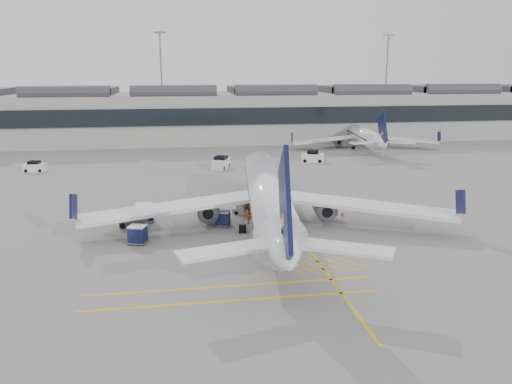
{
  "coord_description": "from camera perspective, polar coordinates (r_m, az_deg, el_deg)",
  "views": [
    {
      "loc": [
        -1.66,
        -45.41,
        16.21
      ],
      "look_at": [
        6.13,
        3.69,
        4.0
      ],
      "focal_mm": 35.0,
      "sensor_mm": 36.0,
      "label": 1
    }
  ],
  "objects": [
    {
      "name": "ramp_agent_a",
      "position": [
        57.04,
        -1.18,
        -1.8
      ],
      "size": [
        0.67,
        0.76,
        1.75
      ],
      "primitive_type": "imported",
      "rotation": [
        0.0,
        0.0,
        1.07
      ],
      "color": "#DB4D0B",
      "rests_on": "ground"
    },
    {
      "name": "light_masts",
      "position": [
        131.42,
        -9.26,
        12.88
      ],
      "size": [
        113.0,
        0.6,
        25.45
      ],
      "color": "slate",
      "rests_on": "ground"
    },
    {
      "name": "airliner_main",
      "position": [
        52.24,
        1.34,
        -0.48
      ],
      "size": [
        38.77,
        42.57,
        11.33
      ],
      "rotation": [
        0.0,
        0.0,
        -0.11
      ],
      "color": "white",
      "rests_on": "ground"
    },
    {
      "name": "baggage_cart_b",
      "position": [
        53.1,
        -3.83,
        -3.01
      ],
      "size": [
        1.9,
        1.72,
        1.66
      ],
      "rotation": [
        0.0,
        0.0,
        -0.32
      ],
      "color": "gray",
      "rests_on": "ground"
    },
    {
      "name": "baggage_cart_d",
      "position": [
        49.07,
        -13.38,
        -4.71
      ],
      "size": [
        2.02,
        1.82,
        1.77
      ],
      "rotation": [
        0.0,
        0.0,
        -0.3
      ],
      "color": "gray",
      "rests_on": "ground"
    },
    {
      "name": "pushback_tug",
      "position": [
        54.45,
        -13.8,
        -3.2
      ],
      "size": [
        2.98,
        2.23,
        1.49
      ],
      "rotation": [
        0.0,
        0.0,
        -0.26
      ],
      "color": "#4A4D41",
      "rests_on": "ground"
    },
    {
      "name": "service_van_right",
      "position": [
        90.68,
        6.49,
        4.0
      ],
      "size": [
        4.35,
        3.03,
        2.03
      ],
      "rotation": [
        0.0,
        0.0,
        -0.29
      ],
      "color": "silver",
      "rests_on": "ground"
    },
    {
      "name": "service_van_left",
      "position": [
        89.24,
        -23.99,
        2.64
      ],
      "size": [
        3.56,
        2.08,
        1.74
      ],
      "rotation": [
        0.0,
        0.0,
        -0.12
      ],
      "color": "silver",
      "rests_on": "ground"
    },
    {
      "name": "service_van_mid",
      "position": [
        84.45,
        -4.02,
        3.34
      ],
      "size": [
        3.5,
        4.5,
        2.07
      ],
      "rotation": [
        0.0,
        0.0,
        1.15
      ],
      "color": "silver",
      "rests_on": "ground"
    },
    {
      "name": "safety_cone_nose",
      "position": [
        72.96,
        2.26,
        1.15
      ],
      "size": [
        0.35,
        0.35,
        0.49
      ],
      "primitive_type": "cone",
      "color": "#F24C0A",
      "rests_on": "ground"
    },
    {
      "name": "baggage_cart_a",
      "position": [
        56.7,
        -0.01,
        -1.77
      ],
      "size": [
        2.02,
        1.78,
        1.84
      ],
      "rotation": [
        0.0,
        0.0,
        0.21
      ],
      "color": "gray",
      "rests_on": "ground"
    },
    {
      "name": "airliner_far",
      "position": [
        108.38,
        12.05,
        6.33
      ],
      "size": [
        31.35,
        34.42,
        9.16
      ],
      "rotation": [
        0.0,
        0.0,
        -0.11
      ],
      "color": "white",
      "rests_on": "ground"
    },
    {
      "name": "terminal",
      "position": [
        117.78,
        -8.28,
        8.75
      ],
      "size": [
        200.0,
        20.45,
        12.4
      ],
      "color": "#9E9E99",
      "rests_on": "ground"
    },
    {
      "name": "apron_markings",
      "position": [
        58.9,
        2.75,
        -2.19
      ],
      "size": [
        0.25,
        60.0,
        0.01
      ],
      "primitive_type": "cube",
      "color": "gold",
      "rests_on": "ground"
    },
    {
      "name": "belt_loader",
      "position": [
        57.58,
        -0.83,
        -1.99
      ],
      "size": [
        4.69,
        3.08,
        1.88
      ],
      "rotation": [
        0.0,
        0.0,
        -0.43
      ],
      "color": "beige",
      "rests_on": "ground"
    },
    {
      "name": "safety_cone_engine",
      "position": [
        57.74,
        9.87,
        -2.45
      ],
      "size": [
        0.37,
        0.37,
        0.52
      ],
      "primitive_type": "cone",
      "color": "#F24C0A",
      "rests_on": "ground"
    },
    {
      "name": "ramp_agent_b",
      "position": [
        53.85,
        -0.77,
        -2.61
      ],
      "size": [
        1.02,
        0.81,
        2.01
      ],
      "primitive_type": "imported",
      "rotation": [
        0.0,
        0.0,
        3.2
      ],
      "color": "#E7420C",
      "rests_on": "ground"
    },
    {
      "name": "baggage_cart_c",
      "position": [
        55.67,
        -12.62,
        -2.29
      ],
      "size": [
        2.17,
        1.89,
        2.05
      ],
      "rotation": [
        0.0,
        0.0,
        0.15
      ],
      "color": "gray",
      "rests_on": "ground"
    },
    {
      "name": "ground",
      "position": [
        48.25,
        -6.56,
        -5.93
      ],
      "size": [
        220.0,
        220.0,
        0.0
      ],
      "primitive_type": "plane",
      "color": "gray",
      "rests_on": "ground"
    }
  ]
}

